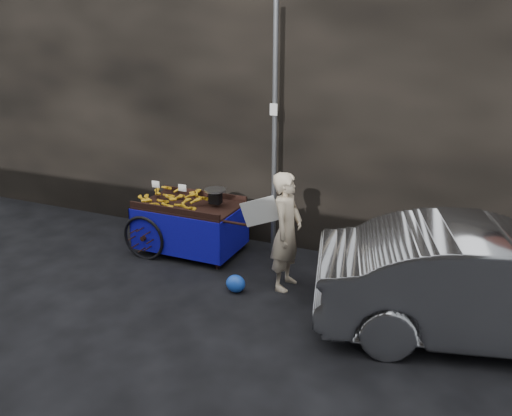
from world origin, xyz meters
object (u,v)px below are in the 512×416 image
at_px(vendor, 286,231).
at_px(plastic_bag, 236,284).
at_px(banana_cart, 187,209).
at_px(parked_car, 497,285).

xyz_separation_m(vendor, plastic_bag, (-0.59, -0.45, -0.73)).
distance_m(banana_cart, parked_car, 4.73).
bearing_deg(plastic_bag, banana_cart, 144.45).
relative_size(vendor, parked_car, 0.41).
bearing_deg(parked_car, plastic_bag, 79.10).
distance_m(vendor, parked_car, 2.74).
distance_m(banana_cart, vendor, 2.02).
relative_size(vendor, plastic_bag, 6.00).
xyz_separation_m(vendor, parked_car, (2.73, -0.22, -0.16)).
xyz_separation_m(plastic_bag, parked_car, (3.32, 0.23, 0.57)).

